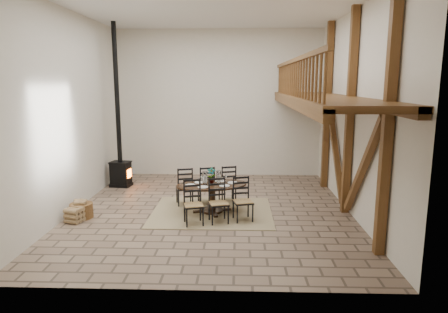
{
  "coord_description": "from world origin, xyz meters",
  "views": [
    {
      "loc": [
        0.66,
        -9.81,
        3.27
      ],
      "look_at": [
        0.3,
        0.4,
        1.34
      ],
      "focal_mm": 32.0,
      "sensor_mm": 36.0,
      "label": 1
    }
  ],
  "objects_px": {
    "wood_stove": "(120,151)",
    "log_basket": "(81,210)",
    "dining_table": "(212,197)",
    "log_stack": "(75,215)"
  },
  "relations": [
    {
      "from": "log_stack",
      "to": "log_basket",
      "type": "bearing_deg",
      "value": 83.74
    },
    {
      "from": "wood_stove",
      "to": "log_stack",
      "type": "relative_size",
      "value": 11.28
    },
    {
      "from": "wood_stove",
      "to": "log_basket",
      "type": "height_order",
      "value": "wood_stove"
    },
    {
      "from": "wood_stove",
      "to": "log_stack",
      "type": "distance_m",
      "value": 3.46
    },
    {
      "from": "log_basket",
      "to": "dining_table",
      "type": "bearing_deg",
      "value": 9.56
    },
    {
      "from": "wood_stove",
      "to": "log_stack",
      "type": "bearing_deg",
      "value": -83.13
    },
    {
      "from": "wood_stove",
      "to": "dining_table",
      "type": "bearing_deg",
      "value": -29.76
    },
    {
      "from": "dining_table",
      "to": "wood_stove",
      "type": "distance_m",
      "value": 3.98
    },
    {
      "from": "log_stack",
      "to": "wood_stove",
      "type": "bearing_deg",
      "value": 87.63
    },
    {
      "from": "dining_table",
      "to": "log_basket",
      "type": "height_order",
      "value": "dining_table"
    }
  ]
}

